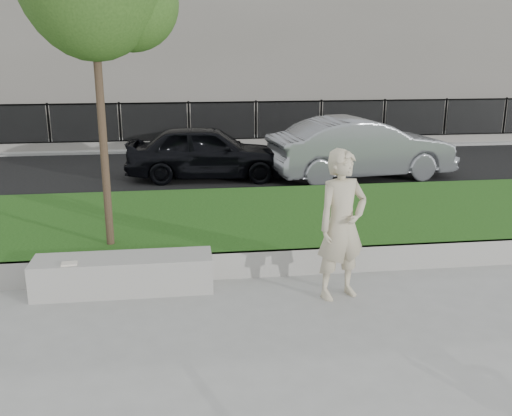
{
  "coord_description": "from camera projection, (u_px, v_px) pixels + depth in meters",
  "views": [
    {
      "loc": [
        -0.91,
        -6.73,
        3.25
      ],
      "look_at": [
        0.15,
        1.2,
        1.01
      ],
      "focal_mm": 40.0,
      "sensor_mm": 36.0,
      "label": 1
    }
  ],
  "objects": [
    {
      "name": "ground",
      "position": [
        257.0,
        308.0,
        7.41
      ],
      "size": [
        90.0,
        90.0,
        0.0
      ],
      "primitive_type": "plane",
      "color": "gray",
      "rests_on": "ground"
    },
    {
      "name": "grass_bank",
      "position": [
        234.0,
        225.0,
        10.22
      ],
      "size": [
        34.0,
        4.0,
        0.4
      ],
      "primitive_type": "cube",
      "color": "#13330C",
      "rests_on": "ground"
    },
    {
      "name": "grass_kerb",
      "position": [
        247.0,
        265.0,
        8.35
      ],
      "size": [
        34.0,
        0.08,
        0.4
      ],
      "primitive_type": "cube",
      "color": "gray",
      "rests_on": "ground"
    },
    {
      "name": "street",
      "position": [
        215.0,
        172.0,
        15.52
      ],
      "size": [
        34.0,
        7.0,
        0.04
      ],
      "primitive_type": "cube",
      "color": "black",
      "rests_on": "ground"
    },
    {
      "name": "far_pavement",
      "position": [
        207.0,
        144.0,
        19.8
      ],
      "size": [
        34.0,
        3.0,
        0.12
      ],
      "primitive_type": "cube",
      "color": "gray",
      "rests_on": "ground"
    },
    {
      "name": "iron_fence",
      "position": [
        208.0,
        134.0,
        18.72
      ],
      "size": [
        32.0,
        0.3,
        1.5
      ],
      "color": "slate",
      "rests_on": "far_pavement"
    },
    {
      "name": "building_facade",
      "position": [
        196.0,
        7.0,
        25.15
      ],
      "size": [
        34.0,
        10.0,
        10.0
      ],
      "primitive_type": "cube",
      "color": "slate",
      "rests_on": "ground"
    },
    {
      "name": "stone_bench",
      "position": [
        124.0,
        274.0,
        7.88
      ],
      "size": [
        2.44,
        0.61,
        0.5
      ],
      "primitive_type": "cube",
      "color": "gray",
      "rests_on": "ground"
    },
    {
      "name": "man",
      "position": [
        342.0,
        225.0,
        7.51
      ],
      "size": [
        0.86,
        0.7,
        2.02
      ],
      "primitive_type": "imported",
      "rotation": [
        0.0,
        0.0,
        0.34
      ],
      "color": "#C2B595",
      "rests_on": "ground"
    },
    {
      "name": "book",
      "position": [
        69.0,
        264.0,
        7.54
      ],
      "size": [
        0.21,
        0.16,
        0.02
      ],
      "primitive_type": "cube",
      "rotation": [
        0.0,
        0.0,
        0.08
      ],
      "color": "silver",
      "rests_on": "stone_bench"
    },
    {
      "name": "car_dark",
      "position": [
        207.0,
        152.0,
        14.45
      ],
      "size": [
        4.16,
        1.94,
        1.38
      ],
      "primitive_type": "imported",
      "rotation": [
        0.0,
        0.0,
        1.49
      ],
      "color": "black",
      "rests_on": "street"
    },
    {
      "name": "car_silver",
      "position": [
        361.0,
        148.0,
        14.47
      ],
      "size": [
        4.88,
        2.27,
        1.55
      ],
      "primitive_type": "imported",
      "rotation": [
        0.0,
        0.0,
        1.71
      ],
      "color": "gray",
      "rests_on": "street"
    }
  ]
}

